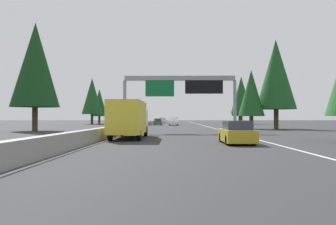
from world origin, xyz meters
TOP-DOWN VIEW (x-y plane):
  - ground_plane at (60.00, 0.00)m, footprint 320.00×320.00m
  - median_barrier at (80.00, 0.30)m, footprint 180.00×0.56m
  - shoulder_stripe_right at (70.00, -11.52)m, footprint 160.00×0.16m
  - shoulder_stripe_median at (70.00, -0.25)m, footprint 160.00×0.16m
  - sign_gantry_overhead at (34.84, -6.04)m, footprint 0.50×12.68m
  - sedan_mid_right at (18.77, -9.22)m, footprint 4.40×1.80m
  - box_truck_mid_left at (24.23, -1.61)m, footprint 8.50×2.40m
  - pickup_mid_center at (72.19, -5.18)m, footprint 5.60×2.00m
  - minivan_near_center at (102.11, -1.78)m, footprint 5.00×1.95m
  - sedan_distant_b at (73.40, -1.68)m, footprint 4.40×1.80m
  - conifer_right_near at (46.33, -16.47)m, footprint 3.80×3.80m
  - conifer_right_mid at (47.52, -20.41)m, footprint 5.87×5.87m
  - conifer_right_far at (84.28, -22.58)m, footprint 5.41×5.41m
  - conifer_right_distant at (85.84, -22.48)m, footprint 4.25×4.25m
  - conifer_left_near at (39.42, 12.30)m, footprint 6.04×6.04m
  - conifer_left_mid at (81.81, 15.31)m, footprint 5.14×5.14m
  - conifer_left_far at (87.62, 14.73)m, footprint 4.12×4.12m

SIDE VIEW (x-z plane):
  - ground_plane at x=60.00m, z-range 0.00..0.00m
  - shoulder_stripe_right at x=70.00m, z-range 0.00..0.01m
  - shoulder_stripe_median at x=70.00m, z-range 0.00..0.01m
  - median_barrier at x=80.00m, z-range 0.00..0.90m
  - sedan_mid_right at x=18.77m, z-range -0.05..1.42m
  - sedan_distant_b at x=73.40m, z-range -0.05..1.42m
  - pickup_mid_center at x=72.19m, z-range -0.02..1.84m
  - minivan_near_center at x=102.11m, z-range 0.11..1.80m
  - box_truck_mid_left at x=24.23m, z-range 0.14..3.09m
  - sign_gantry_overhead at x=34.84m, z-range 1.88..8.22m
  - conifer_right_near at x=46.33m, z-range 0.92..9.55m
  - conifer_left_far at x=87.62m, z-range 1.00..10.37m
  - conifer_right_distant at x=85.84m, z-range 1.04..10.71m
  - conifer_left_mid at x=81.81m, z-range 1.26..12.93m
  - conifer_right_far at x=84.28m, z-range 1.33..13.61m
  - conifer_right_mid at x=47.52m, z-range 1.44..14.78m
  - conifer_left_near at x=39.42m, z-range 1.48..15.21m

